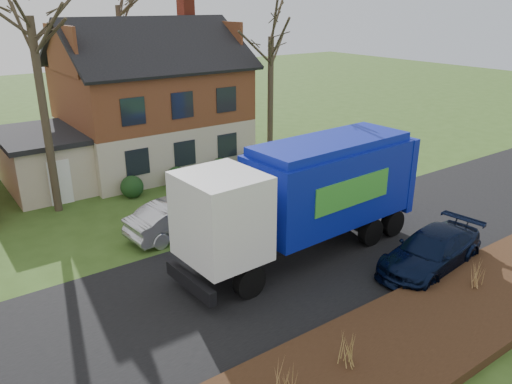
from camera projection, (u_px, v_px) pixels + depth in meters
ground at (275, 271)px, 17.42m from camera, size 120.00×120.00×0.00m
road at (275, 271)px, 17.42m from camera, size 80.00×7.00×0.02m
mulch_verge at (397, 347)px, 13.35m from camera, size 80.00×3.50×0.30m
main_house at (142, 95)px, 27.35m from camera, size 12.95×8.95×9.26m
garbage_truck at (309, 192)px, 17.95m from camera, size 9.89×3.06×4.19m
silver_sedan at (180, 217)px, 20.02m from camera, size 4.53×1.98×1.45m
navy_wagon at (431, 251)px, 17.35m from camera, size 4.94×2.49×1.38m
tree_front_east at (271, 13)px, 26.00m from camera, size 3.66×3.66×10.16m
grass_clump_west at (285, 381)px, 11.27m from camera, size 0.37×0.31×0.98m
grass_clump_mid at (348, 349)px, 12.35m from camera, size 0.33×0.27×0.91m
grass_clump_east at (477, 273)px, 15.83m from camera, size 0.36×0.30×0.91m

